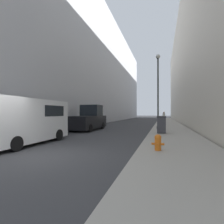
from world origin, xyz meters
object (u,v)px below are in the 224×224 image
at_px(fire_hydrant, 158,142).
at_px(lamppost, 158,85).
at_px(white_van, 27,119).
at_px(pedestrian_on_sidewalk, 164,118).
at_px(trash_bin, 161,124).
at_px(pickup_truck, 89,120).

relative_size(fire_hydrant, lamppost, 0.09).
relative_size(white_van, pedestrian_on_sidewalk, 3.06).
xyz_separation_m(trash_bin, lamppost, (-0.32, 3.39, 3.40)).
height_order(white_van, pickup_truck, pickup_truck).
distance_m(fire_hydrant, lamppost, 10.13).
bearing_deg(lamppost, pedestrian_on_sidewalk, 85.86).
xyz_separation_m(white_van, pickup_truck, (0.00, 7.83, -0.29)).
bearing_deg(white_van, trash_bin, 40.09).
height_order(trash_bin, pedestrian_on_sidewalk, pedestrian_on_sidewalk).
xyz_separation_m(fire_hydrant, white_van, (-6.59, 0.42, 0.79)).
xyz_separation_m(lamppost, white_van, (-6.35, -9.01, -2.91)).
height_order(lamppost, white_van, lamppost).
bearing_deg(trash_bin, pickup_truck, 161.63).
height_order(fire_hydrant, white_van, white_van).
distance_m(lamppost, pedestrian_on_sidewalk, 8.18).
bearing_deg(pickup_truck, white_van, -90.00).
distance_m(fire_hydrant, white_van, 6.65).
height_order(fire_hydrant, pedestrian_on_sidewalk, pedestrian_on_sidewalk).
xyz_separation_m(fire_hydrant, trash_bin, (0.08, 6.04, 0.30)).
relative_size(fire_hydrant, trash_bin, 0.51).
relative_size(trash_bin, lamppost, 0.18).
bearing_deg(white_van, pedestrian_on_sidewalk, 67.34).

